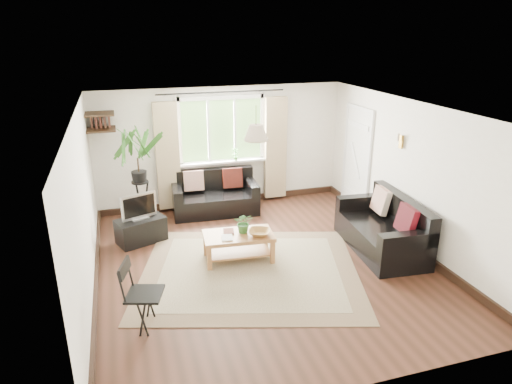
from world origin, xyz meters
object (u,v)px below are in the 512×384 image
object	(u,v)px
sofa_back	(215,194)
sofa_right	(382,226)
coffee_table	(239,247)
palm_stand	(139,178)
folding_chair	(145,295)
tv_stand	(141,230)

from	to	relation	value
sofa_back	sofa_right	bearing A→B (deg)	-42.79
sofa_back	coffee_table	world-z (taller)	sofa_back
coffee_table	palm_stand	world-z (taller)	palm_stand
palm_stand	folding_chair	xyz separation A→B (m)	(-0.17, -3.22, -0.46)
sofa_right	folding_chair	distance (m)	3.97
sofa_right	palm_stand	size ratio (longest dim) A/B	0.99
sofa_back	palm_stand	bearing A→B (deg)	-170.49
coffee_table	folding_chair	distance (m)	2.03
sofa_back	tv_stand	world-z (taller)	sofa_back
sofa_right	coffee_table	bearing A→B (deg)	-93.53
sofa_right	palm_stand	distance (m)	4.32
palm_stand	folding_chair	size ratio (longest dim) A/B	2.04
coffee_table	tv_stand	distance (m)	1.81
coffee_table	folding_chair	bearing A→B (deg)	-138.75
coffee_table	tv_stand	size ratio (longest dim) A/B	1.37
coffee_table	tv_stand	bearing A→B (deg)	141.99
sofa_back	folding_chair	bearing A→B (deg)	-111.63
sofa_back	coffee_table	xyz separation A→B (m)	(-0.07, -2.03, -0.17)
coffee_table	folding_chair	xyz separation A→B (m)	(-1.52, -1.33, 0.22)
tv_stand	palm_stand	size ratio (longest dim) A/B	0.44
sofa_back	sofa_right	distance (m)	3.28
tv_stand	coffee_table	bearing A→B (deg)	-58.58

